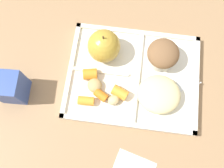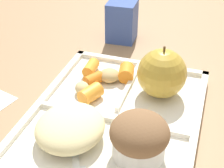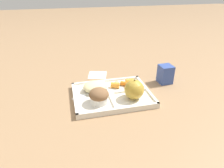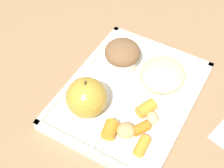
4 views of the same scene
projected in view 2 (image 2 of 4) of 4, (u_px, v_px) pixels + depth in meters
ground at (114, 124)px, 0.51m from camera, size 6.00×6.00×0.00m
lunch_tray at (115, 119)px, 0.51m from camera, size 0.32×0.25×0.02m
green_apple at (162, 73)px, 0.53m from camera, size 0.08×0.08×0.09m
bran_muffin at (139, 137)px, 0.42m from camera, size 0.08×0.08×0.06m
carrot_slice_large at (91, 68)px, 0.60m from camera, size 0.04×0.02×0.02m
carrot_slice_diagonal at (126, 72)px, 0.58m from camera, size 0.04×0.03×0.03m
carrot_slice_near_corner at (91, 94)px, 0.53m from camera, size 0.04×0.04×0.02m
carrot_slice_back at (94, 79)px, 0.57m from camera, size 0.04×0.03×0.02m
potato_chunk_browned at (109, 75)px, 0.58m from camera, size 0.05×0.05×0.02m
potato_chunk_wedge at (82, 88)px, 0.55m from camera, size 0.04×0.03×0.02m
egg_noodle_pile at (70, 127)px, 0.45m from camera, size 0.10×0.09×0.04m
meatball_front at (71, 134)px, 0.45m from camera, size 0.03×0.03×0.03m
meatball_side at (59, 143)px, 0.44m from camera, size 0.03×0.03×0.03m
plastic_fork at (76, 163)px, 0.43m from camera, size 0.14×0.09×0.00m
milk_carton at (122, 21)px, 0.73m from camera, size 0.06×0.06×0.09m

